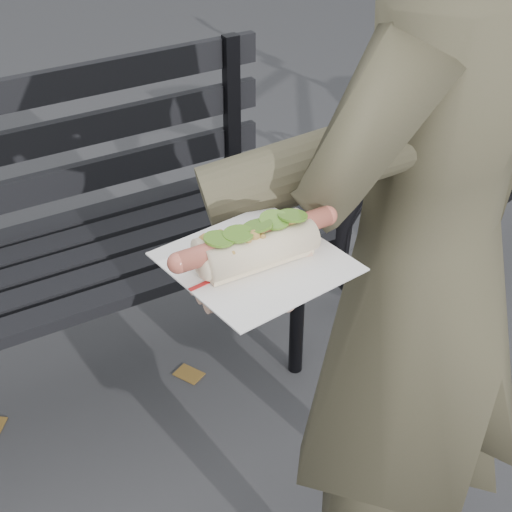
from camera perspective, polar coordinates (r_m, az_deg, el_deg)
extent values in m
cylinder|color=black|center=(2.15, 3.02, -3.79)|extent=(0.04, 0.04, 0.45)
cylinder|color=black|center=(2.39, -1.35, 0.60)|extent=(0.04, 0.04, 0.45)
cube|color=black|center=(1.79, -14.98, -4.45)|extent=(1.50, 0.07, 0.03)
cube|color=black|center=(1.86, -15.81, -2.92)|extent=(1.50, 0.07, 0.03)
cube|color=black|center=(1.94, -16.57, -1.50)|extent=(1.50, 0.07, 0.03)
cube|color=black|center=(2.01, -17.27, -0.18)|extent=(1.50, 0.07, 0.03)
cube|color=black|center=(2.09, -17.93, 1.04)|extent=(1.50, 0.07, 0.03)
cube|color=black|center=(2.19, -1.77, 10.56)|extent=(0.04, 0.03, 0.42)
imported|color=#484630|center=(1.30, 12.05, -1.33)|extent=(0.66, 0.51, 1.62)
cylinder|color=#484630|center=(1.09, 8.98, 7.97)|extent=(0.51, 0.23, 0.19)
cylinder|color=#D8A384|center=(0.96, 1.77, -0.01)|extent=(0.09, 0.08, 0.07)
ellipsoid|color=#D8A384|center=(0.94, 0.00, -1.26)|extent=(0.10, 0.11, 0.03)
cylinder|color=#D8A384|center=(0.90, -2.10, -3.15)|extent=(0.06, 0.02, 0.02)
cylinder|color=#D8A384|center=(0.91, -2.69, -2.49)|extent=(0.06, 0.02, 0.02)
cylinder|color=#D8A384|center=(0.92, -3.27, -1.84)|extent=(0.06, 0.02, 0.02)
cylinder|color=#D8A384|center=(0.94, -3.83, -1.21)|extent=(0.06, 0.02, 0.02)
cylinder|color=#D8A384|center=(0.90, 2.29, -2.74)|extent=(0.04, 0.05, 0.02)
cube|color=white|center=(0.93, 0.00, -0.41)|extent=(0.21, 0.21, 0.00)
cube|color=#B21E1E|center=(0.93, 0.00, -0.33)|extent=(0.19, 0.03, 0.00)
cylinder|color=#C5604C|center=(0.91, 0.00, 1.30)|extent=(0.20, 0.02, 0.02)
sphere|color=#C5604C|center=(0.87, -5.70, -0.51)|extent=(0.02, 0.02, 0.02)
sphere|color=#C5604C|center=(0.96, 5.21, 2.93)|extent=(0.03, 0.02, 0.02)
sphere|color=#9E6B2D|center=(0.92, 2.52, 2.50)|extent=(0.01, 0.01, 0.01)
sphere|color=#9E6B2D|center=(0.90, -2.62, 1.68)|extent=(0.01, 0.01, 0.01)
sphere|color=#9E6B2D|center=(0.89, 0.48, 1.42)|extent=(0.01, 0.01, 0.01)
sphere|color=#9E6B2D|center=(0.93, 0.77, 2.29)|extent=(0.01, 0.01, 0.01)
sphere|color=#9E6B2D|center=(0.93, 3.17, 2.67)|extent=(0.01, 0.01, 0.01)
sphere|color=#9E6B2D|center=(0.87, -1.87, -0.08)|extent=(0.01, 0.01, 0.01)
sphere|color=#9E6B2D|center=(0.89, -2.34, 0.57)|extent=(0.01, 0.01, 0.01)
sphere|color=#9E6B2D|center=(0.90, -0.44, 1.12)|extent=(0.01, 0.01, 0.01)
sphere|color=#9E6B2D|center=(0.89, -1.29, 1.14)|extent=(0.01, 0.01, 0.01)
sphere|color=#9E6B2D|center=(0.93, 0.93, 2.41)|extent=(0.01, 0.01, 0.01)
sphere|color=#9E6B2D|center=(0.90, -1.90, 1.30)|extent=(0.01, 0.01, 0.01)
sphere|color=#9E6B2D|center=(0.93, 3.06, 2.74)|extent=(0.01, 0.01, 0.01)
sphere|color=#9E6B2D|center=(0.94, 1.79, 2.90)|extent=(0.01, 0.01, 0.01)
sphere|color=#9E6B2D|center=(0.93, 1.22, 2.95)|extent=(0.01, 0.01, 0.01)
sphere|color=#9E6B2D|center=(0.90, -3.93, 1.28)|extent=(0.01, 0.01, 0.01)
sphere|color=#9E6B2D|center=(0.93, 0.80, 2.42)|extent=(0.01, 0.01, 0.01)
sphere|color=#9E6B2D|center=(0.89, -0.57, 1.10)|extent=(0.01, 0.01, 0.01)
sphere|color=#9E6B2D|center=(0.89, -3.68, 1.27)|extent=(0.01, 0.01, 0.01)
sphere|color=#9E6B2D|center=(0.93, 3.22, 2.24)|extent=(0.01, 0.01, 0.01)
sphere|color=#9E6B2D|center=(0.89, -3.30, 0.99)|extent=(0.01, 0.01, 0.01)
sphere|color=#9E6B2D|center=(0.88, -1.70, 0.10)|extent=(0.01, 0.01, 0.01)
sphere|color=#9E6B2D|center=(0.92, 0.05, 2.33)|extent=(0.01, 0.01, 0.01)
sphere|color=#9E6B2D|center=(0.89, -0.14, 1.47)|extent=(0.01, 0.01, 0.01)
sphere|color=#9E6B2D|center=(0.91, -2.74, 1.48)|extent=(0.01, 0.01, 0.01)
sphere|color=#9E6B2D|center=(0.93, 2.87, 2.54)|extent=(0.01, 0.01, 0.01)
sphere|color=#9E6B2D|center=(0.92, 1.90, 2.26)|extent=(0.01, 0.01, 0.01)
cylinder|color=#548724|center=(0.88, -2.71, 1.25)|extent=(0.04, 0.04, 0.01)
cylinder|color=#548724|center=(0.89, -1.29, 1.63)|extent=(0.04, 0.04, 0.00)
cylinder|color=#548724|center=(0.90, 0.12, 2.21)|extent=(0.04, 0.04, 0.01)
cylinder|color=#548724|center=(0.91, 1.35, 2.66)|extent=(0.04, 0.04, 0.01)
cylinder|color=#548724|center=(0.92, 2.67, 2.95)|extent=(0.04, 0.04, 0.01)
cube|color=brown|center=(2.26, 6.71, -9.23)|extent=(0.08, 0.08, 0.00)
cube|color=brown|center=(3.30, 4.66, 6.26)|extent=(0.08, 0.06, 0.00)
cube|color=brown|center=(3.05, -8.74, 3.41)|extent=(0.08, 0.09, 0.00)
cube|color=brown|center=(2.43, 6.50, -5.51)|extent=(0.05, 0.04, 0.00)
cube|color=brown|center=(2.28, -4.90, -8.55)|extent=(0.08, 0.09, 0.00)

